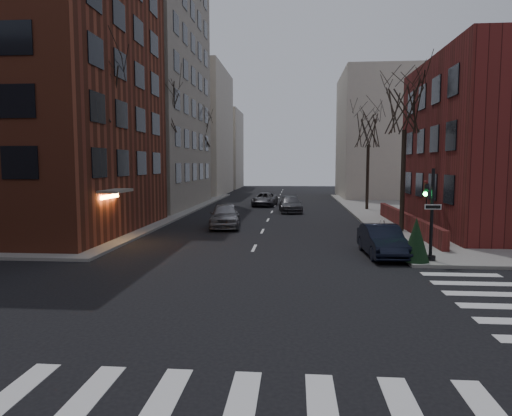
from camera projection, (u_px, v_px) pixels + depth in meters
The scene contains 21 objects.
ground at pixel (212, 334), 11.68m from camera, with size 160.00×160.00×0.00m, color black.
building_left_brick at pixel (14, 89), 28.50m from camera, with size 15.00×15.00×18.00m, color brown.
building_left_tan at pixel (104, 67), 45.51m from camera, with size 18.00×18.00×28.00m, color gray.
low_wall_right at pixel (406, 221), 29.67m from camera, with size 0.35×16.00×1.00m, color maroon.
building_distant_la at pixel (178, 132), 66.64m from camera, with size 14.00×16.00×18.00m, color #B3A998.
building_distant_ra at pixel (395, 136), 59.23m from camera, with size 14.00×14.00×16.00m, color #B3A998.
building_distant_lb at pixel (213, 150), 83.52m from camera, with size 10.00×12.00×14.00m, color #B3A998.
traffic_signal at pixel (430, 220), 19.74m from camera, with size 0.76×0.44×4.00m.
tree_left_a at pixel (101, 90), 25.50m from camera, with size 4.18×4.18×10.26m.
tree_left_b at pixel (163, 108), 37.36m from camera, with size 4.40×4.40×10.80m.
tree_left_c at pixel (199, 131), 51.33m from camera, with size 3.96×3.96×9.72m.
tree_right_a at pixel (405, 104), 28.02m from camera, with size 3.96×3.96×9.72m.
tree_right_b at pixel (369, 129), 41.94m from camera, with size 3.74×3.74×9.18m.
streetlamp_near at pixel (156, 165), 33.79m from camera, with size 0.36×0.36×6.28m.
streetlamp_far at pixel (208, 165), 53.63m from camera, with size 0.36×0.36×6.28m.
parked_sedan at pixel (382, 241), 21.48m from camera, with size 1.57×4.49×1.48m, color black.
car_lane_silver at pixel (225, 215), 31.19m from camera, with size 1.98×4.91×1.67m, color gray.
car_lane_gray at pixel (290, 204), 41.33m from camera, with size 1.97×4.84×1.41m, color #414146.
car_lane_far at pixel (265, 199), 47.53m from camera, with size 2.28×4.96×1.38m, color #45454A.
sandwich_board at pixel (382, 227), 27.27m from camera, with size 0.40×0.56×0.90m, color silver.
evergreen_shrub at pixel (416, 239), 19.61m from camera, with size 1.14×1.14×1.90m, color #163217.
Camera 1 is at (2.08, -11.18, 4.33)m, focal length 32.00 mm.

